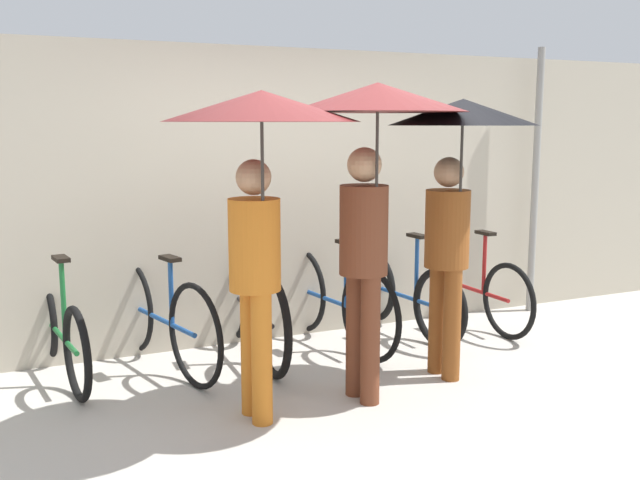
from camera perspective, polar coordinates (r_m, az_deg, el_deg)
ground_plane at (r=4.71m, az=4.81°, el=-13.81°), size 30.00×30.00×0.00m
back_wall at (r=6.11m, az=-3.74°, el=3.53°), size 11.59×0.12×2.47m
parked_bicycle_0 at (r=5.56m, az=-20.09°, el=-6.90°), size 0.44×1.65×1.07m
parked_bicycle_1 at (r=5.57m, az=-12.64°, el=-6.04°), size 0.59×1.79×1.00m
parked_bicycle_2 at (r=5.74m, az=-5.53°, el=-5.38°), size 0.44×1.84×1.05m
parked_bicycle_3 at (r=5.98m, az=1.06°, el=-4.76°), size 0.45×1.77×1.05m
parked_bicycle_4 at (r=6.37m, az=6.71°, el=-4.31°), size 0.44×1.63×1.10m
parked_bicycle_5 at (r=6.77m, az=11.92°, el=-3.63°), size 0.44×1.73×1.01m
pedestrian_leading at (r=4.21m, az=-4.86°, el=6.76°), size 1.15×1.15×2.04m
pedestrian_center at (r=4.53m, az=4.28°, el=7.40°), size 1.13×1.13×2.10m
pedestrian_trailing at (r=5.07m, az=10.92°, el=6.30°), size 1.03×1.03×2.01m
awning_pole at (r=7.26m, az=16.84°, el=4.42°), size 0.07×0.07×2.56m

